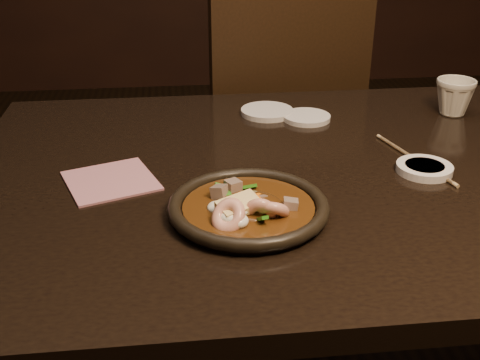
{
  "coord_description": "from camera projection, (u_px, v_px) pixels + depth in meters",
  "views": [
    {
      "loc": [
        -0.41,
        -0.99,
        1.21
      ],
      "look_at": [
        -0.31,
        -0.14,
        0.8
      ],
      "focal_mm": 45.0,
      "sensor_mm": 36.0,
      "label": 1
    }
  ],
  "objects": [
    {
      "name": "soy_dish",
      "position": [
        424.0,
        168.0,
        1.09
      ],
      "size": [
        0.1,
        0.1,
        0.01
      ],
      "primitive_type": "cylinder",
      "color": "silver",
      "rests_on": "table"
    },
    {
      "name": "saucer_left",
      "position": [
        267.0,
        112.0,
        1.37
      ],
      "size": [
        0.12,
        0.12,
        0.01
      ],
      "primitive_type": "cylinder",
      "color": "silver",
      "rests_on": "table"
    },
    {
      "name": "plate",
      "position": [
        248.0,
        208.0,
        0.94
      ],
      "size": [
        0.25,
        0.25,
        0.03
      ],
      "color": "black",
      "rests_on": "table"
    },
    {
      "name": "saucer_right",
      "position": [
        307.0,
        117.0,
        1.33
      ],
      "size": [
        0.11,
        0.11,
        0.01
      ],
      "primitive_type": "cylinder",
      "color": "silver",
      "rests_on": "table"
    },
    {
      "name": "napkin",
      "position": [
        111.0,
        181.0,
        1.05
      ],
      "size": [
        0.19,
        0.19,
        0.0
      ],
      "primitive_type": "cube",
      "rotation": [
        0.0,
        0.0,
        0.35
      ],
      "color": "#B26D79",
      "rests_on": "table"
    },
    {
      "name": "table",
      "position": [
        393.0,
        199.0,
        1.16
      ],
      "size": [
        1.6,
        0.9,
        0.75
      ],
      "color": "black",
      "rests_on": "floor"
    },
    {
      "name": "chopsticks",
      "position": [
        414.0,
        159.0,
        1.13
      ],
      "size": [
        0.07,
        0.24,
        0.01
      ],
      "rotation": [
        0.0,
        0.0,
        0.25
      ],
      "color": "tan",
      "rests_on": "table"
    },
    {
      "name": "stirfry",
      "position": [
        247.0,
        208.0,
        0.93
      ],
      "size": [
        0.15,
        0.15,
        0.06
      ],
      "color": "#3D210B",
      "rests_on": "plate"
    },
    {
      "name": "tea_cup",
      "position": [
        455.0,
        96.0,
        1.35
      ],
      "size": [
        0.11,
        0.11,
        0.09
      ],
      "primitive_type": "imported",
      "rotation": [
        0.0,
        0.0,
        -0.42
      ],
      "color": "beige",
      "rests_on": "table"
    },
    {
      "name": "chair",
      "position": [
        273.0,
        138.0,
        1.81
      ],
      "size": [
        0.54,
        0.54,
        0.99
      ],
      "rotation": [
        0.0,
        0.0,
        3.31
      ],
      "color": "black",
      "rests_on": "floor"
    }
  ]
}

